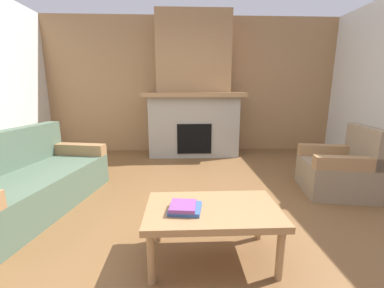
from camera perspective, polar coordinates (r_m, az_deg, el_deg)
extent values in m
plane|color=brown|center=(2.70, 3.09, -16.38)|extent=(9.00, 9.00, 0.00)
cube|color=#997047|center=(5.35, 0.11, 13.06)|extent=(6.00, 0.12, 2.70)
cube|color=gray|center=(5.00, 0.32, 4.18)|extent=(1.70, 0.70, 1.15)
cube|color=black|center=(4.70, 0.51, 1.24)|extent=(0.64, 0.08, 0.56)
cube|color=#997047|center=(4.89, 0.36, 11.23)|extent=(1.90, 0.82, 0.08)
cube|color=#997047|center=(5.09, 0.28, 20.04)|extent=(1.40, 0.50, 1.47)
cube|color=#4C604C|center=(3.30, -32.33, -9.00)|extent=(1.16, 1.92, 0.40)
cube|color=#4C604C|center=(3.42, -37.52, -1.53)|extent=(0.49, 1.80, 0.45)
cube|color=#997047|center=(3.85, -25.02, -1.07)|extent=(0.86, 0.31, 0.15)
cube|color=#847056|center=(3.69, 29.77, -6.55)|extent=(0.88, 0.88, 0.40)
cube|color=#847056|center=(3.72, 34.89, -0.23)|extent=(0.27, 0.77, 0.45)
cube|color=#997047|center=(3.90, 28.52, -1.26)|extent=(0.77, 0.27, 0.15)
cube|color=#997047|center=(3.35, 32.26, -3.76)|extent=(0.77, 0.27, 0.15)
cube|color=#997047|center=(1.95, 4.71, -14.85)|extent=(1.00, 0.60, 0.05)
cylinder|color=#997047|center=(1.86, -9.29, -24.30)|extent=(0.06, 0.06, 0.38)
cylinder|color=#997047|center=(1.97, 19.45, -22.66)|extent=(0.06, 0.06, 0.38)
cylinder|color=#997047|center=(2.26, -7.83, -17.02)|extent=(0.06, 0.06, 0.38)
cylinder|color=#997047|center=(2.35, 15.00, -16.16)|extent=(0.06, 0.06, 0.38)
cube|color=#335699|center=(1.89, -1.54, -14.46)|extent=(0.26, 0.25, 0.03)
cube|color=#7A3D84|center=(1.86, -2.07, -13.92)|extent=(0.20, 0.21, 0.03)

